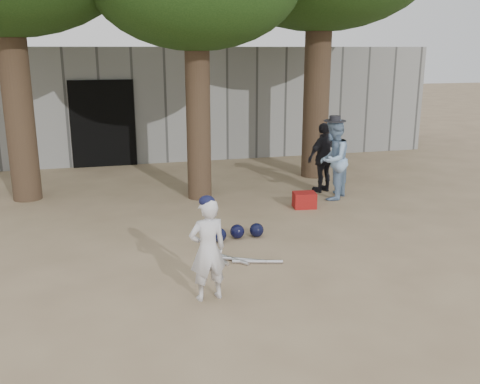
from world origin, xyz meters
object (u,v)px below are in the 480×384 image
object	(u,v)px
red_bag	(304,200)
boy_player	(208,250)
spectator_blue	(333,160)
spectator_dark	(324,158)

from	to	relation	value
red_bag	boy_player	bearing A→B (deg)	-127.74
boy_player	spectator_blue	bearing A→B (deg)	-140.17
spectator_blue	spectator_dark	world-z (taller)	spectator_blue
boy_player	red_bag	bearing A→B (deg)	-136.39
spectator_dark	red_bag	distance (m)	1.45
boy_player	red_bag	distance (m)	4.21
spectator_dark	red_bag	bearing A→B (deg)	30.56
red_bag	spectator_dark	bearing A→B (deg)	51.36
spectator_blue	spectator_dark	distance (m)	0.59
spectator_blue	red_bag	size ratio (longest dim) A/B	3.84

